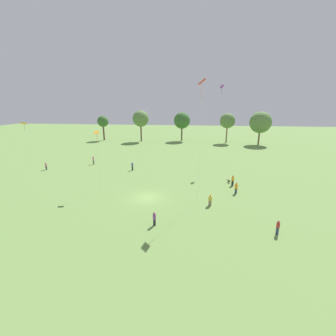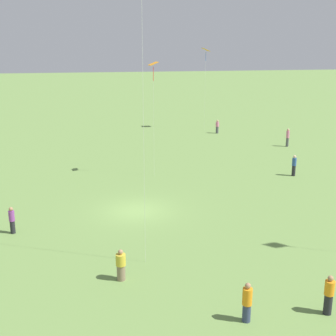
# 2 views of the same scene
# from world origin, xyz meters

# --- Properties ---
(ground_plane) EXTENTS (240.00, 240.00, 0.00)m
(ground_plane) POSITION_xyz_m (0.00, 0.00, 0.00)
(ground_plane) COLOR #6B8E47
(tree_0) EXTENTS (4.09, 4.09, 9.06)m
(tree_0) POSITION_xyz_m (-27.71, 51.80, 6.90)
(tree_0) COLOR brown
(tree_0) RESTS_ON ground_plane
(tree_1) EXTENTS (5.75, 5.75, 11.02)m
(tree_1) POSITION_xyz_m (-13.11, 50.95, 8.11)
(tree_1) COLOR brown
(tree_1) RESTS_ON ground_plane
(tree_2) EXTENTS (5.93, 5.93, 10.36)m
(tree_2) POSITION_xyz_m (1.52, 54.19, 7.37)
(tree_2) COLOR brown
(tree_2) RESTS_ON ground_plane
(tree_3) EXTENTS (5.16, 5.16, 10.22)m
(tree_3) POSITION_xyz_m (17.42, 51.27, 7.60)
(tree_3) COLOR brown
(tree_3) RESTS_ON ground_plane
(tree_4) EXTENTS (7.00, 7.00, 10.86)m
(tree_4) POSITION_xyz_m (27.75, 48.86, 7.34)
(tree_4) COLOR brown
(tree_4) RESTS_ON ground_plane
(person_0) EXTENTS (0.49, 0.49, 1.56)m
(person_0) POSITION_xyz_m (8.89, -1.58, 0.75)
(person_0) COLOR #847056
(person_0) RESTS_ON ground_plane
(person_1) EXTENTS (0.44, 0.44, 1.89)m
(person_1) POSITION_xyz_m (-15.94, 17.09, 0.97)
(person_1) COLOR #4C4C51
(person_1) RESTS_ON ground_plane
(person_2) EXTENTS (0.47, 0.47, 1.74)m
(person_2) POSITION_xyz_m (-5.91, 13.43, 0.88)
(person_2) COLOR #232328
(person_2) RESTS_ON ground_plane
(person_3) EXTENTS (0.40, 0.40, 1.59)m
(person_3) POSITION_xyz_m (-23.66, 11.65, 0.79)
(person_3) COLOR #4C4C51
(person_3) RESTS_ON ground_plane
(person_4) EXTENTS (0.56, 0.56, 1.72)m
(person_4) POSITION_xyz_m (13.00, 3.21, 0.85)
(person_4) COLOR #333D5B
(person_4) RESTS_ON ground_plane
(person_5) EXTENTS (0.47, 0.47, 1.58)m
(person_5) POSITION_xyz_m (15.40, -7.70, 0.80)
(person_5) COLOR #333D5B
(person_5) RESTS_ON ground_plane
(person_6) EXTENTS (0.53, 0.53, 1.75)m
(person_6) POSITION_xyz_m (13.02, 6.69, 0.87)
(person_6) COLOR #232328
(person_6) RESTS_ON ground_plane
(person_7) EXTENTS (0.42, 0.42, 1.62)m
(person_7) POSITION_xyz_m (2.48, -7.49, 0.82)
(person_7) COLOR #232328
(person_7) RESTS_ON ground_plane
(kite_0) EXTENTS (1.02, 0.96, 9.69)m
(kite_0) POSITION_xyz_m (-26.26, 10.71, 9.18)
(kite_0) COLOR orange
(kite_0) RESTS_ON ground_plane
(kite_1) EXTENTS (0.85, 0.82, 9.15)m
(kite_1) POSITION_xyz_m (-7.78, 2.14, 8.55)
(kite_1) COLOR orange
(kite_1) RESTS_ON ground_plane
(kite_3) EXTENTS (1.04, 1.20, 15.94)m
(kite_3) POSITION_xyz_m (7.25, -0.25, 14.98)
(kite_3) COLOR red
(kite_3) RESTS_ON ground_plane
(kite_4) EXTENTS (0.94, 0.95, 16.79)m
(kite_4) POSITION_xyz_m (11.58, 18.91, 15.42)
(kite_4) COLOR purple
(kite_4) RESTS_ON ground_plane
(dog_0) EXTENTS (0.44, 0.84, 0.47)m
(dog_0) POSITION_xyz_m (12.63, 8.07, 0.32)
(dog_0) COLOR black
(dog_0) RESTS_ON ground_plane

